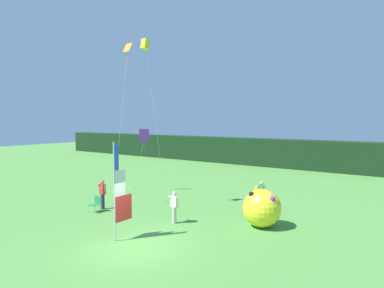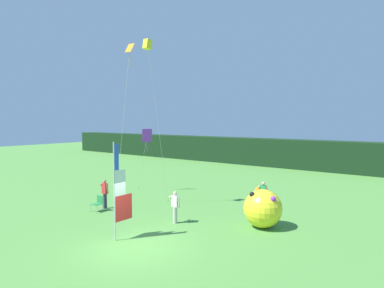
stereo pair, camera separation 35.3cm
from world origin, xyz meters
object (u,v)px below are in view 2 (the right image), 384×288
at_px(person_mid_field, 263,195).
at_px(kite_purple_diamond_2, 147,137).
at_px(person_far_left, 175,206).
at_px(kite_yellow_box_1, 148,46).
at_px(inflatable_balloon, 263,208).
at_px(folding_chair, 98,202).
at_px(person_near_banner, 105,193).
at_px(kite_orange_diamond_0, 128,65).
at_px(banner_flag, 120,193).

xyz_separation_m(person_mid_field, kite_purple_diamond_2, (-8.94, -0.52, 3.12)).
xyz_separation_m(person_far_left, kite_yellow_box_1, (-3.14, 1.32, 8.62)).
bearing_deg(inflatable_balloon, folding_chair, -161.14).
height_order(person_near_banner, kite_orange_diamond_0, kite_orange_diamond_0).
bearing_deg(banner_flag, kite_yellow_box_1, 120.46).
xyz_separation_m(folding_chair, kite_orange_diamond_0, (1.02, 1.53, 7.87)).
relative_size(person_mid_field, person_far_left, 1.01).
bearing_deg(inflatable_balloon, person_mid_field, 114.67).
xyz_separation_m(banner_flag, folding_chair, (-4.49, 2.22, -1.55)).
height_order(person_near_banner, kite_purple_diamond_2, kite_purple_diamond_2).
bearing_deg(kite_yellow_box_1, person_mid_field, 33.81).
distance_m(banner_flag, person_far_left, 3.44).
distance_m(banner_flag, kite_purple_diamond_2, 9.98).
xyz_separation_m(person_far_left, inflatable_balloon, (3.85, 2.05, 0.07)).
distance_m(banner_flag, kite_yellow_box_1, 9.08).
bearing_deg(kite_purple_diamond_2, kite_orange_diamond_0, -57.70).
relative_size(person_near_banner, inflatable_balloon, 0.89).
bearing_deg(kite_orange_diamond_0, inflatable_balloon, 10.80).
height_order(banner_flag, person_mid_field, banner_flag).
xyz_separation_m(person_near_banner, kite_purple_diamond_2, (-1.33, 4.88, 3.08)).
bearing_deg(inflatable_balloon, kite_purple_diamond_2, 166.38).
bearing_deg(person_mid_field, banner_flag, -109.66).
bearing_deg(banner_flag, person_mid_field, 70.34).
height_order(person_far_left, kite_purple_diamond_2, kite_purple_diamond_2).
xyz_separation_m(folding_chair, kite_yellow_box_1, (1.84, 2.29, 8.98)).
relative_size(person_near_banner, kite_orange_diamond_0, 0.18).
distance_m(banner_flag, inflatable_balloon, 6.89).
relative_size(person_far_left, kite_orange_diamond_0, 0.17).
relative_size(banner_flag, folding_chair, 4.84).
xyz_separation_m(person_far_left, folding_chair, (-4.98, -0.97, -0.36)).
distance_m(person_near_banner, kite_orange_diamond_0, 7.60).
relative_size(person_near_banner, person_far_left, 1.05).
bearing_deg(kite_purple_diamond_2, person_near_banner, -74.70).
height_order(folding_chair, kite_orange_diamond_0, kite_orange_diamond_0).
height_order(person_near_banner, person_far_left, person_near_banner).
distance_m(inflatable_balloon, kite_purple_diamond_2, 11.06).
xyz_separation_m(banner_flag, person_near_banner, (-4.66, 2.86, -1.14)).
bearing_deg(inflatable_balloon, person_far_left, -151.99).
relative_size(person_near_banner, person_mid_field, 1.04).
height_order(person_mid_field, kite_yellow_box_1, kite_yellow_box_1).
relative_size(banner_flag, person_mid_field, 2.61).
height_order(person_far_left, kite_yellow_box_1, kite_yellow_box_1).
bearing_deg(person_far_left, kite_orange_diamond_0, 171.97).
bearing_deg(kite_orange_diamond_0, person_far_left, -8.03).
relative_size(person_near_banner, folding_chair, 1.94).
xyz_separation_m(person_near_banner, kite_yellow_box_1, (2.00, 1.65, 8.57)).
distance_m(banner_flag, folding_chair, 5.24).
xyz_separation_m(banner_flag, kite_orange_diamond_0, (-3.47, 3.75, 6.32)).
bearing_deg(person_mid_field, folding_chair, -140.92).
distance_m(folding_chair, kite_purple_diamond_2, 6.70).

